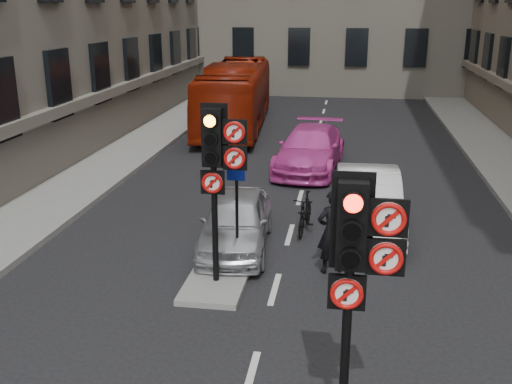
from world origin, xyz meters
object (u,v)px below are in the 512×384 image
(signal_near, at_px, (358,254))
(info_sign, at_px, (237,202))
(signal_far, at_px, (218,156))
(motorcycle, at_px, (305,213))
(motorcyclist, at_px, (332,231))
(car_pink, at_px, (310,149))
(car_white, at_px, (368,200))
(bus_red, at_px, (235,95))
(car_silver, at_px, (236,221))

(signal_near, relative_size, info_sign, 1.61)
(signal_far, xyz_separation_m, motorcycle, (1.46, 3.29, -2.21))
(signal_far, height_order, motorcyclist, signal_far)
(car_pink, distance_m, motorcyclist, 8.33)
(car_white, distance_m, info_sign, 4.23)
(signal_near, bearing_deg, motorcycle, 98.90)
(signal_near, bearing_deg, signal_far, 123.02)
(signal_far, bearing_deg, bus_red, 99.58)
(motorcyclist, bearing_deg, motorcycle, -96.93)
(motorcyclist, bearing_deg, car_pink, -107.68)
(motorcyclist, bearing_deg, car_white, -130.81)
(signal_near, height_order, car_pink, signal_near)
(signal_far, distance_m, bus_red, 16.33)
(car_pink, bearing_deg, motorcycle, -82.19)
(car_white, xyz_separation_m, motorcyclist, (-0.81, -2.81, 0.19))
(signal_near, bearing_deg, motorcyclist, 94.70)
(info_sign, bearing_deg, bus_red, 104.05)
(motorcyclist, bearing_deg, signal_near, 70.02)
(signal_far, bearing_deg, motorcycle, 66.06)
(bus_red, relative_size, motorcyclist, 5.73)
(car_silver, xyz_separation_m, car_white, (3.05, 1.81, 0.08))
(signal_far, relative_size, car_white, 0.80)
(car_pink, bearing_deg, bus_red, 124.84)
(car_white, bearing_deg, signal_near, -94.70)
(car_pink, xyz_separation_m, info_sign, (-0.96, -8.53, 0.84))
(bus_red, bearing_deg, info_sign, -83.40)
(signal_near, height_order, signal_far, signal_far)
(motorcyclist, bearing_deg, info_sign, -16.92)
(info_sign, bearing_deg, motorcycle, 67.20)
(car_silver, bearing_deg, info_sign, -82.37)
(signal_far, bearing_deg, signal_near, -56.98)
(car_silver, bearing_deg, car_white, 26.44)
(motorcycle, height_order, info_sign, info_sign)
(info_sign, bearing_deg, signal_far, -102.92)
(signal_near, height_order, car_silver, signal_near)
(motorcyclist, xyz_separation_m, info_sign, (-1.97, -0.27, 0.63))
(car_white, xyz_separation_m, info_sign, (-2.79, -3.07, 0.82))
(signal_far, relative_size, motorcyclist, 1.94)
(bus_red, distance_m, info_sign, 15.60)
(car_white, height_order, motorcycle, car_white)
(motorcycle, bearing_deg, bus_red, 113.73)
(car_silver, bearing_deg, signal_far, -92.71)
(bus_red, bearing_deg, signal_near, -79.38)
(signal_far, relative_size, car_pink, 0.72)
(car_silver, distance_m, motorcyclist, 2.47)
(signal_far, xyz_separation_m, car_silver, (-0.05, 2.01, -2.05))
(car_white, xyz_separation_m, car_pink, (-1.83, 5.46, -0.02))
(bus_red, bearing_deg, car_silver, -83.49)
(car_silver, distance_m, info_sign, 1.58)
(motorcyclist, bearing_deg, bus_red, -96.66)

